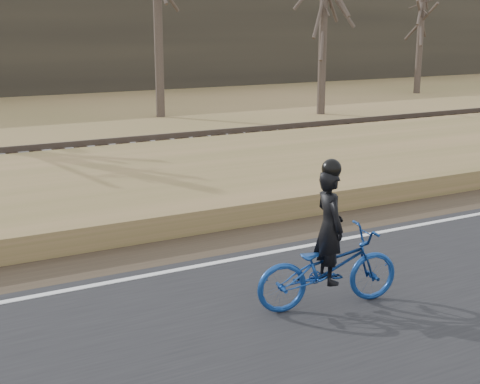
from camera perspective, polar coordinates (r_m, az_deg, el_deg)
name	(u,v)px	position (r m, az deg, el deg)	size (l,w,h in m)	color
ground	(199,275)	(10.50, -3.50, -7.06)	(120.00, 120.00, 0.00)	#9C774F
road	(285,337)	(8.48, 3.84, -12.28)	(120.00, 6.00, 0.06)	black
edge_line	(194,267)	(10.65, -3.96, -6.39)	(120.00, 0.12, 0.01)	silver
shoulder	(170,251)	(11.53, -6.03, -5.03)	(120.00, 1.60, 0.04)	#473A2B
embankment	(114,200)	(14.18, -10.71, -0.68)	(120.00, 5.00, 0.44)	#9C774F
ballast	(67,166)	(17.75, -14.51, 2.13)	(120.00, 3.00, 0.45)	slate
railroad	(67,155)	(17.69, -14.57, 3.09)	(120.00, 2.40, 0.29)	black
cyclist	(328,260)	(9.11, 7.55, -5.81)	(2.13, 1.04, 2.04)	navy
bare_tree_center	(157,4)	(28.02, -7.06, 15.60)	(0.36, 0.36, 9.05)	brown
bare_tree_right	(323,24)	(28.94, 7.12, 14.04)	(0.36, 0.36, 7.52)	brown
bare_tree_far_right	(421,30)	(38.78, 15.16, 13.21)	(0.36, 0.36, 6.86)	brown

